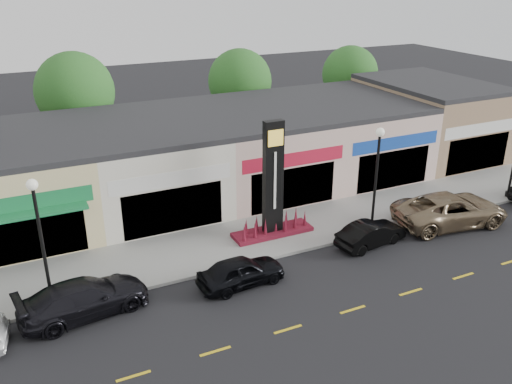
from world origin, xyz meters
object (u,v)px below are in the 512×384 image
(lamp_west_near, at_px, (40,231))
(lamp_east_near, at_px, (377,169))
(car_dark_sedan, at_px, (84,298))
(car_black_conv, at_px, (371,234))
(car_black_sedan, at_px, (241,271))
(car_gold_suv, at_px, (451,210))
(pylon_sign, at_px, (273,196))

(lamp_west_near, bearing_deg, lamp_east_near, 0.00)
(car_dark_sedan, height_order, car_black_conv, car_dark_sedan)
(lamp_west_near, distance_m, car_dark_sedan, 3.17)
(lamp_east_near, relative_size, car_black_sedan, 1.41)
(car_black_conv, relative_size, car_gold_suv, 0.61)
(lamp_west_near, relative_size, lamp_east_near, 1.00)
(lamp_west_near, height_order, lamp_east_near, same)
(pylon_sign, xyz_separation_m, car_dark_sedan, (-9.84, -2.82, -1.53))
(lamp_west_near, relative_size, car_gold_suv, 0.88)
(car_black_sedan, distance_m, car_gold_suv, 12.62)
(lamp_east_near, bearing_deg, car_black_sedan, -167.64)
(car_black_sedan, xyz_separation_m, car_gold_suv, (12.60, 0.67, 0.20))
(lamp_west_near, bearing_deg, car_gold_suv, -3.26)
(lamp_east_near, distance_m, car_dark_sedan, 15.13)
(lamp_west_near, xyz_separation_m, car_black_sedan, (7.67, -1.83, -2.81))
(pylon_sign, xyz_separation_m, car_black_conv, (3.99, -2.96, -1.65))
(lamp_west_near, height_order, pylon_sign, pylon_sign)
(lamp_east_near, xyz_separation_m, car_dark_sedan, (-14.84, -1.12, -2.74))
(lamp_east_near, xyz_separation_m, car_black_sedan, (-8.33, -1.83, -2.81))
(lamp_west_near, distance_m, lamp_east_near, 16.00)
(lamp_west_near, height_order, car_black_conv, lamp_west_near)
(lamp_west_near, relative_size, car_black_sedan, 1.41)
(lamp_west_near, xyz_separation_m, lamp_east_near, (16.00, 0.00, 0.00))
(car_gold_suv, bearing_deg, pylon_sign, 81.09)
(lamp_west_near, bearing_deg, car_dark_sedan, -44.04)
(car_black_conv, bearing_deg, pylon_sign, 44.85)
(car_black_sedan, relative_size, car_gold_suv, 0.63)
(car_dark_sedan, distance_m, car_black_sedan, 6.55)
(lamp_east_near, distance_m, car_black_conv, 3.28)
(car_dark_sedan, relative_size, car_black_conv, 1.36)
(pylon_sign, relative_size, car_black_sedan, 1.55)
(car_black_conv, bearing_deg, car_dark_sedan, 80.84)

